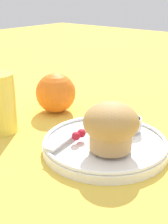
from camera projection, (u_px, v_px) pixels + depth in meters
ground_plane at (96, 149)px, 0.52m from camera, size 3.00×3.00×0.00m
plate at (105, 144)px, 0.52m from camera, size 0.21×0.21×0.02m
muffin at (111, 126)px, 0.47m from camera, size 0.09×0.09×0.07m
cream_ramekin at (129, 123)px, 0.55m from camera, size 0.05×0.05×0.02m
berry_pair at (79, 135)px, 0.51m from camera, size 0.03×0.01×0.01m
butter_knife at (79, 129)px, 0.54m from camera, size 0.18×0.04×0.00m
orange_fruit at (56, 93)px, 0.67m from camera, size 0.09×0.09×0.09m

